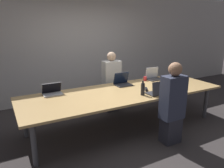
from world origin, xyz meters
TOP-DOWN VIEW (x-y plane):
  - ground_plane at (0.00, 0.00)m, footprint 24.00×24.00m
  - curtain_wall at (0.00, 2.14)m, footprint 12.00×0.06m
  - conference_table at (0.00, 0.00)m, footprint 3.96×1.32m
  - laptop_far_center at (0.20, 0.41)m, footprint 0.35×0.27m
  - person_far_center at (0.19, 0.87)m, footprint 0.40×0.24m
  - laptop_far_right at (1.10, 0.50)m, footprint 0.36×0.27m
  - cup_far_right at (0.85, 0.47)m, footprint 0.07×0.07m
  - laptop_near_midright at (0.42, -0.47)m, footprint 0.32×0.26m
  - person_near_midright at (0.40, -0.90)m, footprint 0.40×0.24m
  - cup_near_midright at (0.68, -0.44)m, footprint 0.09×0.09m
  - bottle_near_midright at (0.17, -0.36)m, footprint 0.07×0.07m
  - laptop_far_left at (-1.28, 0.47)m, footprint 0.35×0.23m
  - stapler at (0.40, -0.16)m, footprint 0.11×0.15m

SIDE VIEW (x-z plane):
  - ground_plane at x=0.00m, z-range 0.00..0.00m
  - person_far_center at x=0.19m, z-range -0.02..1.37m
  - conference_table at x=0.00m, z-range 0.32..1.06m
  - person_near_midright at x=0.40m, z-range -0.02..1.40m
  - stapler at x=0.40m, z-range 0.74..0.79m
  - cup_far_right at x=0.85m, z-range 0.74..0.83m
  - cup_near_midright at x=0.68m, z-range 0.74..0.83m
  - laptop_far_left at x=-1.28m, z-range 0.69..0.91m
  - laptop_near_midright at x=0.42m, z-range 0.68..0.95m
  - laptop_far_center at x=0.20m, z-range 0.68..0.95m
  - laptop_far_right at x=1.10m, z-range 0.68..0.96m
  - bottle_near_midright at x=0.17m, z-range 0.72..0.99m
  - curtain_wall at x=0.00m, z-range 0.00..2.80m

